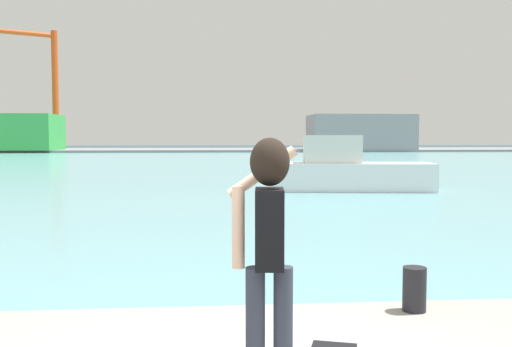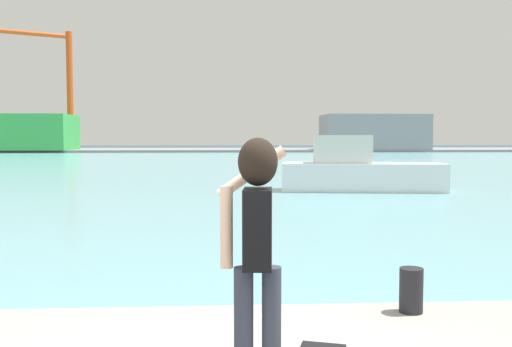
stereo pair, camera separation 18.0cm
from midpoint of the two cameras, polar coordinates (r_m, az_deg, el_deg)
ground_plane at (r=53.76m, az=-3.26°, el=1.20°), size 220.00×220.00×0.00m
harbor_water at (r=55.76m, az=-3.27°, el=1.30°), size 140.00×100.00×0.02m
far_shore_dock at (r=95.73m, az=-3.31°, el=2.41°), size 140.00×20.00×0.38m
person_photographer at (r=3.98m, az=1.34°, el=-6.07°), size 0.53×0.56×1.74m
harbor_bollard at (r=5.91m, az=16.38°, el=-11.33°), size 0.23×0.23×0.44m
boat_moored at (r=24.70m, az=10.54°, el=0.24°), size 7.13×2.94×2.42m
warehouse_left at (r=94.54m, az=-21.65°, el=3.92°), size 11.94×9.89×5.49m
warehouse_right at (r=93.56m, az=11.92°, el=4.14°), size 16.46×8.98×5.61m
port_crane at (r=95.12m, az=-19.05°, el=9.08°), size 10.11×5.48×18.73m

